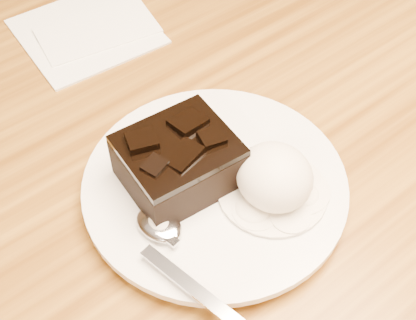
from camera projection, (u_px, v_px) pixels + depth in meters
plate at (215, 188)px, 0.53m from camera, size 0.24×0.24×0.02m
brownie at (179, 164)px, 0.51m from camera, size 0.10×0.09×0.04m
ice_cream_scoop at (275, 177)px, 0.50m from camera, size 0.06×0.07×0.05m
melt_puddle at (272, 192)px, 0.52m from camera, size 0.10×0.10×0.00m
spoon at (159, 225)px, 0.49m from camera, size 0.06×0.18×0.01m
napkin at (86, 31)px, 0.69m from camera, size 0.16×0.16×0.01m
crumb_a at (267, 217)px, 0.50m from camera, size 0.01×0.01×0.00m
crumb_b at (281, 153)px, 0.54m from camera, size 0.01×0.01×0.00m
crumb_c at (268, 227)px, 0.49m from camera, size 0.01×0.00×0.00m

